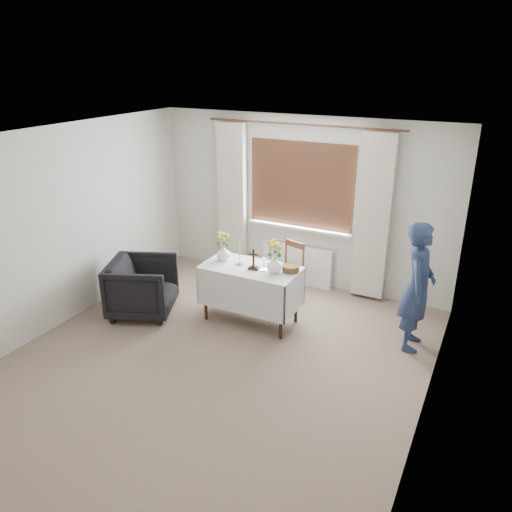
% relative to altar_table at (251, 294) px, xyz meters
% --- Properties ---
extents(ground, '(5.00, 5.00, 0.00)m').
position_rel_altar_table_xyz_m(ground, '(0.08, -1.05, -0.38)').
color(ground, '#88715E').
rests_on(ground, ground).
extents(altar_table, '(1.24, 0.64, 0.76)m').
position_rel_altar_table_xyz_m(altar_table, '(0.00, 0.00, 0.00)').
color(altar_table, white).
rests_on(altar_table, ground).
extents(wooden_chair, '(0.47, 0.47, 0.82)m').
position_rel_altar_table_xyz_m(wooden_chair, '(0.13, 0.86, 0.03)').
color(wooden_chair, '#54311D').
rests_on(wooden_chair, ground).
extents(armchair, '(1.09, 1.07, 0.76)m').
position_rel_altar_table_xyz_m(armchair, '(-1.39, -0.46, -0.00)').
color(armchair, black).
rests_on(armchair, ground).
extents(person, '(0.41, 0.59, 1.55)m').
position_rel_altar_table_xyz_m(person, '(2.00, 0.33, 0.40)').
color(person, navy).
rests_on(person, ground).
extents(radiator, '(1.10, 0.10, 0.60)m').
position_rel_altar_table_xyz_m(radiator, '(0.08, 1.37, -0.08)').
color(radiator, white).
rests_on(radiator, ground).
extents(wooden_cross, '(0.14, 0.11, 0.27)m').
position_rel_altar_table_xyz_m(wooden_cross, '(0.06, -0.04, 0.52)').
color(wooden_cross, black).
rests_on(wooden_cross, altar_table).
extents(candlestick_left, '(0.12, 0.12, 0.31)m').
position_rel_altar_table_xyz_m(candlestick_left, '(-0.16, -0.00, 0.54)').
color(candlestick_left, silver).
rests_on(candlestick_left, altar_table).
extents(candlestick_right, '(0.10, 0.10, 0.33)m').
position_rel_altar_table_xyz_m(candlestick_right, '(0.19, -0.00, 0.54)').
color(candlestick_right, silver).
rests_on(candlestick_right, altar_table).
extents(flower_vase_left, '(0.23, 0.23, 0.19)m').
position_rel_altar_table_xyz_m(flower_vase_left, '(-0.43, 0.07, 0.48)').
color(flower_vase_left, white).
rests_on(flower_vase_left, altar_table).
extents(flower_vase_right, '(0.24, 0.24, 0.21)m').
position_rel_altar_table_xyz_m(flower_vase_right, '(0.34, -0.01, 0.49)').
color(flower_vase_right, white).
rests_on(flower_vase_right, altar_table).
extents(wicker_basket, '(0.25, 0.25, 0.08)m').
position_rel_altar_table_xyz_m(wicker_basket, '(0.50, 0.11, 0.42)').
color(wicker_basket, brown).
rests_on(wicker_basket, altar_table).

